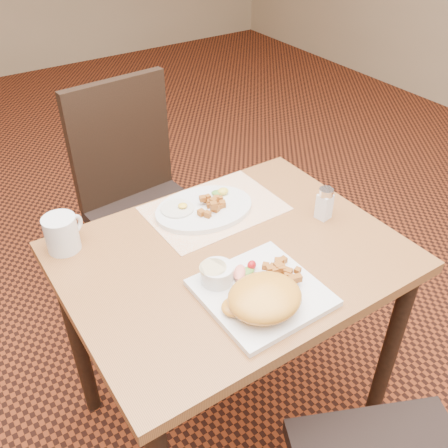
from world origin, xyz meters
TOP-DOWN VIEW (x-y plane):
  - ground at (0.00, 0.00)m, footprint 8.00×8.00m
  - table at (0.00, 0.00)m, footprint 0.90×0.70m
  - chair_far at (0.05, 0.72)m, footprint 0.45×0.46m
  - placemat at (0.07, 0.20)m, footprint 0.40×0.29m
  - plate_square at (-0.03, -0.18)m, footprint 0.28×0.28m
  - plate_oval at (0.04, 0.21)m, footprint 0.33×0.26m
  - hollandaise_mound at (-0.06, -0.23)m, footprint 0.19×0.16m
  - ramekin at (-0.10, -0.09)m, footprint 0.08×0.08m
  - garnish_sq at (-0.03, -0.10)m, footprint 0.09×0.06m
  - fried_egg at (-0.03, 0.24)m, footprint 0.10×0.10m
  - garnish_ov at (0.12, 0.24)m, footprint 0.06×0.04m
  - salt_shaker at (0.32, -0.01)m, footprint 0.05×0.05m
  - coffee_mug at (-0.37, 0.27)m, footprint 0.12×0.09m
  - home_fries_sq at (0.04, -0.16)m, footprint 0.08×0.11m
  - home_fries_ov at (0.06, 0.19)m, footprint 0.11×0.09m

SIDE VIEW (x-z plane):
  - ground at x=0.00m, z-range 0.00..0.00m
  - chair_far at x=0.05m, z-range 0.05..1.02m
  - table at x=0.00m, z-range 0.27..1.02m
  - placemat at x=0.07m, z-range 0.75..0.75m
  - plate_square at x=-0.03m, z-range 0.75..0.77m
  - plate_oval at x=0.04m, z-range 0.75..0.77m
  - fried_egg at x=-0.03m, z-range 0.76..0.78m
  - garnish_sq at x=-0.03m, z-range 0.76..0.79m
  - garnish_ov at x=0.12m, z-range 0.77..0.79m
  - home_fries_sq at x=0.04m, z-range 0.76..0.80m
  - home_fries_ov at x=0.06m, z-range 0.76..0.80m
  - ramekin at x=-0.10m, z-range 0.77..0.81m
  - hollandaise_mound at x=-0.06m, z-range 0.76..0.83m
  - coffee_mug at x=-0.37m, z-range 0.75..0.85m
  - salt_shaker at x=0.32m, z-range 0.75..0.85m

